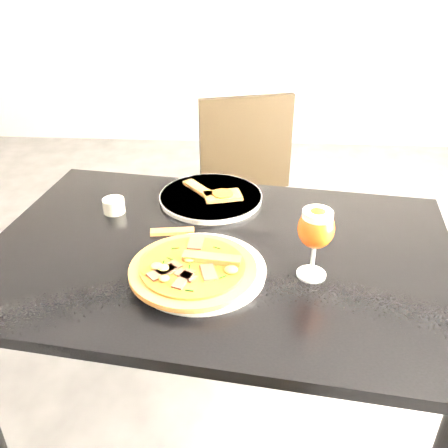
# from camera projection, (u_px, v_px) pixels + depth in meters

# --- Properties ---
(dining_table) EXTENTS (1.29, 0.95, 0.75)m
(dining_table) POSITION_uv_depth(u_px,v_px,m) (219.00, 278.00, 1.33)
(dining_table) COLOR black
(dining_table) RESTS_ON ground
(chair_far) EXTENTS (0.51, 0.51, 0.89)m
(chair_far) POSITION_uv_depth(u_px,v_px,m) (252.00, 199.00, 2.08)
(chair_far) COLOR black
(chair_far) RESTS_ON ground
(plate_main) EXTENTS (0.33, 0.33, 0.02)m
(plate_main) POSITION_uv_depth(u_px,v_px,m) (200.00, 271.00, 1.19)
(plate_main) COLOR white
(plate_main) RESTS_ON dining_table
(pizza) EXTENTS (0.30, 0.30, 0.03)m
(pizza) POSITION_uv_depth(u_px,v_px,m) (193.00, 268.00, 1.17)
(pizza) COLOR #9C5225
(pizza) RESTS_ON plate_main
(plate_second) EXTENTS (0.35, 0.35, 0.02)m
(plate_second) POSITION_uv_depth(u_px,v_px,m) (211.00, 198.00, 1.52)
(plate_second) COLOR white
(plate_second) RESTS_ON dining_table
(crust_scraps) EXTENTS (0.19, 0.15, 0.02)m
(crust_scraps) POSITION_uv_depth(u_px,v_px,m) (215.00, 193.00, 1.51)
(crust_scraps) COLOR #9C5225
(crust_scraps) RESTS_ON plate_second
(loose_crust) EXTENTS (0.12, 0.04, 0.01)m
(loose_crust) POSITION_uv_depth(u_px,v_px,m) (172.00, 231.00, 1.36)
(loose_crust) COLOR #9C5225
(loose_crust) RESTS_ON dining_table
(sauce_cup) EXTENTS (0.06, 0.06, 0.04)m
(sauce_cup) POSITION_uv_depth(u_px,v_px,m) (114.00, 205.00, 1.45)
(sauce_cup) COLOR beige
(sauce_cup) RESTS_ON dining_table
(beer_glass) EXTENTS (0.09, 0.09, 0.18)m
(beer_glass) POSITION_uv_depth(u_px,v_px,m) (316.00, 229.00, 1.13)
(beer_glass) COLOR silver
(beer_glass) RESTS_ON dining_table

